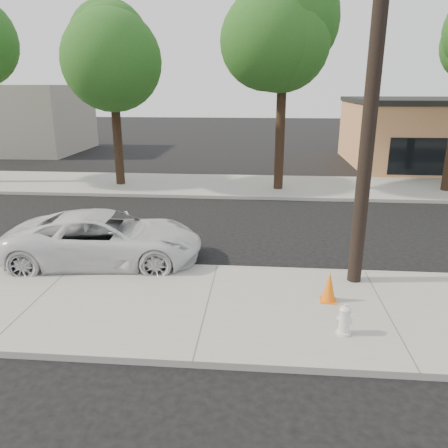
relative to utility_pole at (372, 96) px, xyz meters
The scene contains 10 objects.
ground 6.51m from the utility_pole, 143.13° to the left, with size 120.00×120.00×0.00m, color black.
near_sidewalk 6.07m from the utility_pole, 156.04° to the right, with size 90.00×4.40×0.15m, color gray.
far_sidewalk 12.64m from the utility_pole, 107.82° to the left, with size 90.00×5.00×0.15m, color gray.
curb_near 5.89m from the utility_pole, behind, with size 90.00×0.12×0.16m, color #9E9B93.
utility_pole is the anchor object (origin of this frame).
tree_b 14.37m from the utility_pole, 131.18° to the left, with size 4.34×4.20×8.45m.
tree_c 10.66m from the utility_pole, 97.63° to the left, with size 4.96×4.80×9.55m.
police_cruiser 7.93m from the utility_pole, behind, with size 2.52×5.46×1.52m, color silver.
fire_hydrant 5.04m from the utility_pole, 105.28° to the right, with size 0.33×0.30×0.61m.
traffic_cone 4.45m from the utility_pole, 124.15° to the right, with size 0.39×0.39×0.72m.
Camera 1 is at (1.15, -13.21, 4.91)m, focal length 35.00 mm.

